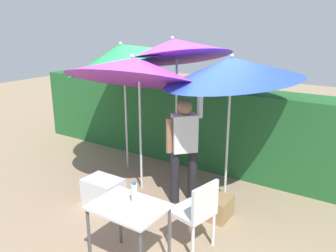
{
  "coord_description": "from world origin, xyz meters",
  "views": [
    {
      "loc": [
        2.83,
        -4.02,
        2.66
      ],
      "look_at": [
        0.0,
        0.3,
        1.1
      ],
      "focal_mm": 37.03,
      "sensor_mm": 36.0,
      "label": 1
    }
  ],
  "objects_px": {
    "umbrella_rainbow": "(231,69)",
    "chair_plastic": "(196,210)",
    "umbrella_navy": "(175,49)",
    "crate_cardboard": "(217,207)",
    "umbrella_yellow": "(122,55)",
    "person_vendor": "(184,144)",
    "folding_table": "(129,213)",
    "bottle_water": "(134,193)",
    "umbrella_orange": "(136,69)",
    "cooler_box": "(103,191)"
  },
  "relations": [
    {
      "from": "umbrella_orange",
      "to": "crate_cardboard",
      "type": "distance_m",
      "value": 2.35
    },
    {
      "from": "cooler_box",
      "to": "bottle_water",
      "type": "distance_m",
      "value": 1.66
    },
    {
      "from": "person_vendor",
      "to": "crate_cardboard",
      "type": "height_order",
      "value": "person_vendor"
    },
    {
      "from": "cooler_box",
      "to": "umbrella_orange",
      "type": "bearing_deg",
      "value": 78.57
    },
    {
      "from": "umbrella_navy",
      "to": "folding_table",
      "type": "height_order",
      "value": "umbrella_navy"
    },
    {
      "from": "umbrella_yellow",
      "to": "person_vendor",
      "type": "relative_size",
      "value": 1.38
    },
    {
      "from": "cooler_box",
      "to": "umbrella_rainbow",
      "type": "bearing_deg",
      "value": 38.99
    },
    {
      "from": "umbrella_rainbow",
      "to": "chair_plastic",
      "type": "xyz_separation_m",
      "value": [
        0.24,
        -1.4,
        -1.5
      ]
    },
    {
      "from": "umbrella_rainbow",
      "to": "chair_plastic",
      "type": "distance_m",
      "value": 2.06
    },
    {
      "from": "crate_cardboard",
      "to": "folding_table",
      "type": "xyz_separation_m",
      "value": [
        -0.38,
        -1.45,
        0.51
      ]
    },
    {
      "from": "chair_plastic",
      "to": "umbrella_yellow",
      "type": "bearing_deg",
      "value": 148.08
    },
    {
      "from": "umbrella_navy",
      "to": "person_vendor",
      "type": "xyz_separation_m",
      "value": [
        0.78,
        -0.95,
        -1.28
      ]
    },
    {
      "from": "person_vendor",
      "to": "cooler_box",
      "type": "height_order",
      "value": "person_vendor"
    },
    {
      "from": "umbrella_orange",
      "to": "umbrella_yellow",
      "type": "relative_size",
      "value": 0.97
    },
    {
      "from": "person_vendor",
      "to": "umbrella_orange",
      "type": "bearing_deg",
      "value": -178.36
    },
    {
      "from": "umbrella_yellow",
      "to": "cooler_box",
      "type": "xyz_separation_m",
      "value": [
        0.57,
        -1.22,
        -1.92
      ]
    },
    {
      "from": "umbrella_navy",
      "to": "umbrella_yellow",
      "type": "bearing_deg",
      "value": -150.21
    },
    {
      "from": "person_vendor",
      "to": "cooler_box",
      "type": "relative_size",
      "value": 3.28
    },
    {
      "from": "person_vendor",
      "to": "bottle_water",
      "type": "relative_size",
      "value": 7.83
    },
    {
      "from": "umbrella_navy",
      "to": "folding_table",
      "type": "bearing_deg",
      "value": -68.04
    },
    {
      "from": "chair_plastic",
      "to": "umbrella_rainbow",
      "type": "bearing_deg",
      "value": 99.88
    },
    {
      "from": "umbrella_rainbow",
      "to": "umbrella_orange",
      "type": "distance_m",
      "value": 1.42
    },
    {
      "from": "umbrella_yellow",
      "to": "person_vendor",
      "type": "distance_m",
      "value": 2.02
    },
    {
      "from": "umbrella_orange",
      "to": "cooler_box",
      "type": "distance_m",
      "value": 1.91
    },
    {
      "from": "folding_table",
      "to": "crate_cardboard",
      "type": "bearing_deg",
      "value": 75.43
    },
    {
      "from": "umbrella_yellow",
      "to": "crate_cardboard",
      "type": "distance_m",
      "value": 3.01
    },
    {
      "from": "umbrella_navy",
      "to": "chair_plastic",
      "type": "relative_size",
      "value": 3.04
    },
    {
      "from": "umbrella_yellow",
      "to": "cooler_box",
      "type": "bearing_deg",
      "value": -65.04
    },
    {
      "from": "umbrella_orange",
      "to": "folding_table",
      "type": "distance_m",
      "value": 2.33
    },
    {
      "from": "umbrella_yellow",
      "to": "umbrella_navy",
      "type": "distance_m",
      "value": 0.91
    },
    {
      "from": "umbrella_navy",
      "to": "person_vendor",
      "type": "height_order",
      "value": "umbrella_navy"
    },
    {
      "from": "umbrella_orange",
      "to": "cooler_box",
      "type": "bearing_deg",
      "value": -101.43
    },
    {
      "from": "umbrella_rainbow",
      "to": "umbrella_orange",
      "type": "relative_size",
      "value": 0.93
    },
    {
      "from": "umbrella_rainbow",
      "to": "folding_table",
      "type": "height_order",
      "value": "umbrella_rainbow"
    },
    {
      "from": "umbrella_navy",
      "to": "cooler_box",
      "type": "xyz_separation_m",
      "value": [
        -0.22,
        -1.67,
        -2.02
      ]
    },
    {
      "from": "person_vendor",
      "to": "chair_plastic",
      "type": "relative_size",
      "value": 2.11
    },
    {
      "from": "umbrella_yellow",
      "to": "umbrella_rainbow",
      "type": "bearing_deg",
      "value": -0.76
    },
    {
      "from": "cooler_box",
      "to": "folding_table",
      "type": "bearing_deg",
      "value": -35.5
    },
    {
      "from": "umbrella_orange",
      "to": "umbrella_navy",
      "type": "xyz_separation_m",
      "value": [
        0.08,
        0.98,
        0.24
      ]
    },
    {
      "from": "umbrella_yellow",
      "to": "crate_cardboard",
      "type": "relative_size",
      "value": 6.52
    },
    {
      "from": "umbrella_navy",
      "to": "folding_table",
      "type": "xyz_separation_m",
      "value": [
        1.03,
        -2.56,
        -1.55
      ]
    },
    {
      "from": "crate_cardboard",
      "to": "bottle_water",
      "type": "xyz_separation_m",
      "value": [
        -0.36,
        -1.37,
        0.72
      ]
    },
    {
      "from": "umbrella_navy",
      "to": "crate_cardboard",
      "type": "bearing_deg",
      "value": -38.12
    },
    {
      "from": "person_vendor",
      "to": "folding_table",
      "type": "xyz_separation_m",
      "value": [
        0.26,
        -1.61,
        -0.27
      ]
    },
    {
      "from": "umbrella_navy",
      "to": "chair_plastic",
      "type": "height_order",
      "value": "umbrella_navy"
    },
    {
      "from": "umbrella_rainbow",
      "to": "umbrella_navy",
      "type": "distance_m",
      "value": 1.36
    },
    {
      "from": "crate_cardboard",
      "to": "umbrella_navy",
      "type": "bearing_deg",
      "value": 141.88
    },
    {
      "from": "umbrella_rainbow",
      "to": "umbrella_orange",
      "type": "bearing_deg",
      "value": -159.41
    },
    {
      "from": "person_vendor",
      "to": "crate_cardboard",
      "type": "relative_size",
      "value": 4.73
    },
    {
      "from": "umbrella_yellow",
      "to": "bottle_water",
      "type": "distance_m",
      "value": 3.0
    }
  ]
}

